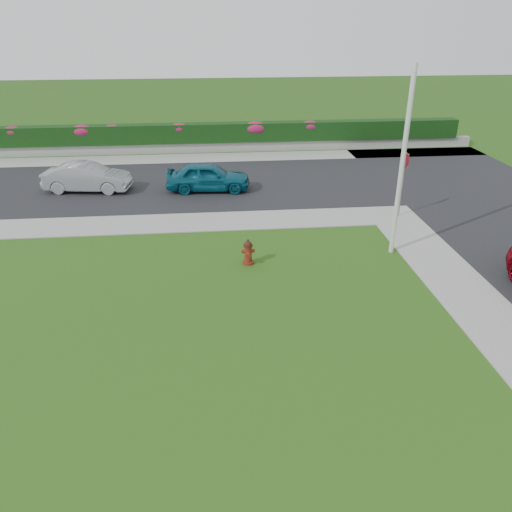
{
  "coord_description": "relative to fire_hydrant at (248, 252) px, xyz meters",
  "views": [
    {
      "loc": [
        -0.56,
        -9.83,
        7.58
      ],
      "look_at": [
        0.78,
        3.85,
        0.9
      ],
      "focal_mm": 35.0,
      "sensor_mm": 36.0,
      "label": 1
    }
  ],
  "objects": [
    {
      "name": "sedan_silver",
      "position": [
        -6.88,
        8.33,
        0.28
      ],
      "size": [
        4.13,
        1.9,
        1.31
      ],
      "primitive_type": "imported",
      "rotation": [
        0.0,
        0.0,
        1.44
      ],
      "color": "#9A9DA1",
      "rests_on": "street_far"
    },
    {
      "name": "flower_clump_d",
      "position": [
        -2.83,
        15.36,
        1.05
      ],
      "size": [
        1.17,
        0.75,
        0.58
      ],
      "primitive_type": "ellipsoid",
      "color": "#BC2054",
      "rests_on": "hedge"
    },
    {
      "name": "sidewalk_far",
      "position": [
        -6.64,
        3.86,
        -0.4
      ],
      "size": [
        24.0,
        2.0,
        0.04
      ],
      "primitive_type": "cube",
      "color": "gray",
      "rests_on": "ground"
    },
    {
      "name": "sidewalk_beyond",
      "position": [
        -1.64,
        13.86,
        -0.4
      ],
      "size": [
        34.0,
        2.0,
        0.04
      ],
      "primitive_type": "cube",
      "color": "gray",
      "rests_on": "ground"
    },
    {
      "name": "hedge",
      "position": [
        -1.64,
        15.46,
        0.73
      ],
      "size": [
        32.0,
        0.9,
        1.1
      ],
      "primitive_type": "cube",
      "color": "black",
      "rests_on": "retaining_wall"
    },
    {
      "name": "sedan_teal",
      "position": [
        -1.24,
        7.87,
        0.29
      ],
      "size": [
        3.99,
        1.81,
        1.33
      ],
      "primitive_type": "imported",
      "rotation": [
        0.0,
        0.0,
        1.51
      ],
      "color": "#0D5268",
      "rests_on": "street_far"
    },
    {
      "name": "stop_sign",
      "position": [
        6.59,
        3.77,
        1.58
      ],
      "size": [
        0.54,
        0.52,
        2.68
      ],
      "rotation": [
        0.0,
        0.0,
        0.37
      ],
      "color": "slate",
      "rests_on": "ground"
    },
    {
      "name": "flower_clump_a",
      "position": [
        -12.41,
        15.36,
        1.05
      ],
      "size": [
        1.17,
        0.75,
        0.59
      ],
      "primitive_type": "ellipsoid",
      "color": "#BC2054",
      "rests_on": "hedge"
    },
    {
      "name": "street_far",
      "position": [
        -5.64,
        8.86,
        -0.4
      ],
      "size": [
        26.0,
        8.0,
        0.04
      ],
      "primitive_type": "cube",
      "color": "black",
      "rests_on": "ground"
    },
    {
      "name": "flower_clump_f",
      "position": [
        5.05,
        15.36,
        1.04
      ],
      "size": [
        1.23,
        0.79,
        0.61
      ],
      "primitive_type": "ellipsoid",
      "color": "#BC2054",
      "rests_on": "hedge"
    },
    {
      "name": "fire_hydrant",
      "position": [
        0.0,
        0.0,
        0.0
      ],
      "size": [
        0.45,
        0.42,
        0.88
      ],
      "rotation": [
        0.0,
        0.0,
        0.02
      ],
      "color": "#4E1A0C",
      "rests_on": "ground"
    },
    {
      "name": "flower_clump_b",
      "position": [
        -8.47,
        15.36,
        1.01
      ],
      "size": [
        1.37,
        0.88,
        0.69
      ],
      "primitive_type": "ellipsoid",
      "color": "#BC2054",
      "rests_on": "hedge"
    },
    {
      "name": "retaining_wall",
      "position": [
        -1.64,
        15.36,
        -0.12
      ],
      "size": [
        34.0,
        0.4,
        0.6
      ],
      "primitive_type": "cube",
      "color": "gray",
      "rests_on": "ground"
    },
    {
      "name": "curb_corner",
      "position": [
        6.36,
        3.86,
        -0.4
      ],
      "size": [
        2.0,
        2.0,
        0.04
      ],
      "primitive_type": "cube",
      "color": "gray",
      "rests_on": "ground"
    },
    {
      "name": "flower_clump_e",
      "position": [
        1.72,
        15.36,
        0.98
      ],
      "size": [
        1.5,
        0.97,
        0.75
      ],
      "primitive_type": "ellipsoid",
      "color": "#BC2054",
      "rests_on": "hedge"
    },
    {
      "name": "flower_clump_c",
      "position": [
        -6.75,
        15.36,
        1.07
      ],
      "size": [
        1.06,
        0.68,
        0.53
      ],
      "primitive_type": "ellipsoid",
      "color": "#BC2054",
      "rests_on": "hedge"
    },
    {
      "name": "ground",
      "position": [
        -0.64,
        -5.14,
        -0.42
      ],
      "size": [
        120.0,
        120.0,
        0.0
      ],
      "primitive_type": "plane",
      "color": "black",
      "rests_on": "ground"
    },
    {
      "name": "utility_pole",
      "position": [
        5.11,
        0.44,
        2.73
      ],
      "size": [
        0.16,
        0.16,
        6.29
      ],
      "primitive_type": "cylinder",
      "color": "silver",
      "rests_on": "ground"
    }
  ]
}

